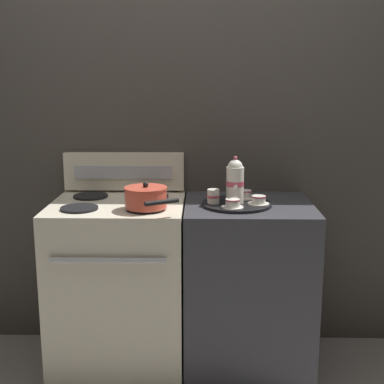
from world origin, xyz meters
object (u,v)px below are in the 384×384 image
Objects in this scene: teacup_right at (233,204)px; saucepan at (146,197)px; serving_tray at (237,204)px; teapot at (235,181)px; teacup_front at (245,194)px; stove at (119,285)px; teacup_left at (259,200)px; creamer_jug at (213,196)px.

saucepan is at bearing 179.05° from teacup_right.
serving_tray is 1.49× the size of teapot.
teacup_right is at bearing -0.95° from saucepan.
teacup_front is (0.08, 0.21, 0.00)m from teacup_right.
stove is 8.49× the size of teacup_left.
saucepan reaches higher than stove.
teacup_left is 0.23m from creamer_jug.
teacup_left is (0.11, -0.03, 0.03)m from serving_tray.
stove is 2.86× the size of saucepan.
teacup_left is (0.56, 0.07, -0.03)m from saucepan.
saucepan is 2.97× the size of teacup_front.
saucepan is at bearing -167.52° from teapot.
serving_tray is 0.11m from teacup_front.
teapot is 2.22× the size of teacup_front.
creamer_jug is (-0.09, 0.10, 0.01)m from teacup_right.
teacup_left is at bearing -13.32° from teapot.
stove is 0.71m from creamer_jug.
saucepan is 0.56m from teacup_left.
creamer_jug is (0.33, 0.09, -0.01)m from saucepan.
serving_tray is 3.31× the size of teacup_left.
teacup_front is (0.67, 0.06, 0.49)m from stove.
creamer_jug is (-0.23, 0.02, 0.01)m from teacup_left.
stove is 8.49× the size of teacup_right.
saucepan is at bearing -39.65° from stove.
teacup_left is at bearing 29.62° from teacup_right.
saucepan is 1.34× the size of teapot.
teacup_right is at bearing -110.00° from teacup_front.
serving_tray is 3.31× the size of teacup_front.
stove is 2.57× the size of serving_tray.
stove is at bearing -174.71° from teacup_front.
teacup_right is 0.14m from creamer_jug.
teacup_front is (0.06, 0.10, -0.09)m from teapot.
serving_tray is 0.13m from creamer_jug.
creamer_jug is (-0.11, -0.01, -0.08)m from teapot.
teacup_left and teacup_right have the same top height.
teapot is at bearing -119.86° from teacup_front.
saucepan is 2.97× the size of teacup_left.
saucepan is 0.34m from creamer_jug.
saucepan is 2.97× the size of teacup_right.
stove is at bearing 174.58° from teacup_left.
teacup_front reaches higher than serving_tray.
saucepan is at bearing -158.16° from teacup_front.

